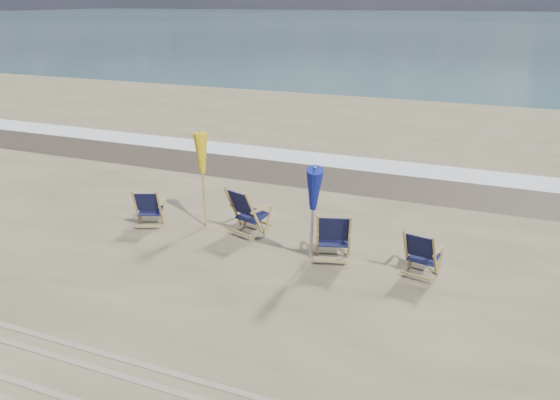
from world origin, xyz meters
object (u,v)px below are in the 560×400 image
(umbrella_yellow, at_px, (202,159))
(umbrella_blue, at_px, (313,187))
(beach_chair_0, at_px, (160,208))
(beach_chair_3, at_px, (435,258))
(beach_chair_2, at_px, (349,238))
(beach_chair_1, at_px, (254,215))

(umbrella_yellow, distance_m, umbrella_blue, 2.85)
(beach_chair_0, relative_size, umbrella_yellow, 0.44)
(beach_chair_3, bearing_deg, beach_chair_2, 6.41)
(beach_chair_0, relative_size, beach_chair_1, 0.84)
(umbrella_yellow, bearing_deg, beach_chair_1, -10.97)
(beach_chair_2, height_order, beach_chair_3, beach_chair_2)
(beach_chair_0, bearing_deg, beach_chair_1, 163.49)
(beach_chair_3, xyz_separation_m, umbrella_blue, (-2.17, -0.15, 1.06))
(beach_chair_3, bearing_deg, beach_chair_1, 4.11)
(beach_chair_1, relative_size, umbrella_yellow, 0.53)
(beach_chair_2, bearing_deg, beach_chair_0, -18.09)
(beach_chair_2, distance_m, umbrella_blue, 1.21)
(beach_chair_1, bearing_deg, umbrella_blue, 176.28)
(beach_chair_1, xyz_separation_m, umbrella_blue, (1.45, -0.59, 0.98))
(umbrella_blue, bearing_deg, beach_chair_1, 157.70)
(umbrella_yellow, bearing_deg, beach_chair_3, -8.03)
(umbrella_yellow, relative_size, umbrella_blue, 1.00)
(beach_chair_3, bearing_deg, beach_chair_0, 8.78)
(umbrella_blue, bearing_deg, beach_chair_0, 173.88)
(beach_chair_0, distance_m, beach_chair_2, 4.19)
(beach_chair_1, height_order, umbrella_yellow, umbrella_yellow)
(beach_chair_2, bearing_deg, umbrella_blue, 7.02)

